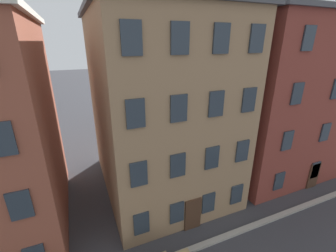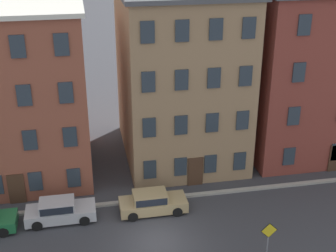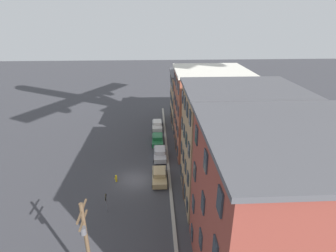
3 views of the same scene
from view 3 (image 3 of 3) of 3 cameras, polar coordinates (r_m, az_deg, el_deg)
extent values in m
plane|color=#38383D|center=(35.09, -7.21, -11.55)|extent=(200.00, 200.00, 0.00)
cube|color=#9E998E|center=(34.96, 0.30, -11.32)|extent=(56.00, 0.36, 0.16)
cube|color=#9E7A56|center=(51.47, 7.28, 5.93)|extent=(8.83, 11.57, 9.77)
cube|color=#4C4C51|center=(50.25, 7.56, 11.43)|extent=(9.33, 12.07, 0.30)
cube|color=#2D3842|center=(55.15, 0.49, 3.72)|extent=(0.90, 0.10, 1.40)
cube|color=#2D3842|center=(54.16, 0.50, 6.97)|extent=(0.90, 0.10, 1.40)
cube|color=#2D3842|center=(53.36, 0.51, 10.34)|extent=(0.90, 0.10, 1.40)
cube|color=#2D3842|center=(53.48, 0.60, 3.10)|extent=(0.90, 0.10, 1.40)
cube|color=#2D3842|center=(52.47, 0.61, 6.44)|extent=(0.90, 0.10, 1.40)
cube|color=#2D3842|center=(51.64, 0.63, 9.91)|extent=(0.90, 0.10, 1.40)
cube|color=#2D3842|center=(51.83, 0.72, 2.44)|extent=(0.90, 0.10, 1.40)
cube|color=#2D3842|center=(50.78, 0.73, 5.88)|extent=(0.90, 0.10, 1.40)
cube|color=#2D3842|center=(49.93, 0.75, 9.46)|extent=(0.90, 0.10, 1.40)
cube|color=#2D3842|center=(50.18, 0.84, 1.73)|extent=(0.90, 0.10, 1.40)
cube|color=#2D3842|center=(49.10, 0.86, 5.28)|extent=(0.90, 0.10, 1.40)
cube|color=#2D3842|center=(48.22, 0.88, 8.97)|extent=(0.90, 0.10, 1.40)
cube|color=#2D3842|center=(48.54, 0.97, 0.98)|extent=(0.90, 0.10, 1.40)
cube|color=#2D3842|center=(47.43, 1.00, 4.63)|extent=(0.90, 0.10, 1.40)
cube|color=#2D3842|center=(46.51, 1.02, 8.45)|extent=(0.90, 0.10, 1.40)
cube|color=#472D1E|center=(52.02, 0.71, 1.89)|extent=(1.10, 0.10, 2.20)
cube|color=brown|center=(40.66, 8.89, 3.10)|extent=(10.20, 10.05, 12.32)
cube|color=silver|center=(39.01, 9.46, 11.86)|extent=(10.70, 10.55, 0.30)
cube|color=#2D3842|center=(45.21, 1.27, -0.85)|extent=(0.90, 0.10, 1.40)
cube|color=#2D3842|center=(44.06, 1.31, 2.82)|extent=(0.90, 0.10, 1.40)
cube|color=#2D3842|center=(43.10, 1.34, 6.67)|extent=(0.90, 0.10, 1.40)
cube|color=#2D3842|center=(42.35, 1.38, 10.68)|extent=(0.90, 0.10, 1.40)
cube|color=#2D3842|center=(42.90, 1.51, -2.22)|extent=(0.90, 0.10, 1.40)
cube|color=#2D3842|center=(41.69, 1.55, 1.62)|extent=(0.90, 0.10, 1.40)
cube|color=#2D3842|center=(40.67, 1.60, 5.67)|extent=(0.90, 0.10, 1.40)
cube|color=#2D3842|center=(39.87, 1.65, 9.90)|extent=(0.90, 0.10, 1.40)
cube|color=#2D3842|center=(40.61, 1.78, -3.74)|extent=(0.90, 0.10, 1.40)
cube|color=#2D3842|center=(39.33, 1.83, 0.27)|extent=(0.90, 0.10, 1.40)
cube|color=#2D3842|center=(38.25, 1.89, 4.54)|extent=(0.90, 0.10, 1.40)
cube|color=#2D3842|center=(37.40, 1.95, 9.02)|extent=(0.90, 0.10, 1.40)
cube|color=#2D3842|center=(38.36, 2.08, -5.45)|extent=(0.90, 0.10, 1.40)
cube|color=#2D3842|center=(37.00, 2.14, -1.24)|extent=(0.90, 0.10, 1.40)
cube|color=#2D3842|center=(35.85, 2.21, 3.26)|extent=(0.90, 0.10, 1.40)
cube|color=#2D3842|center=(34.93, 2.29, 8.02)|extent=(0.90, 0.10, 1.40)
cube|color=#472D1E|center=(41.95, 1.63, -3.50)|extent=(1.10, 0.10, 2.20)
cube|color=#9E7A56|center=(29.67, 14.59, -4.49)|extent=(8.80, 11.18, 12.92)
cube|color=#4C4C51|center=(27.36, 15.96, 7.92)|extent=(9.30, 11.68, 0.30)
cube|color=#2D3842|center=(33.80, 2.83, -9.56)|extent=(0.90, 0.10, 1.40)
cube|color=#2D3842|center=(32.19, 2.94, -4.70)|extent=(0.90, 0.10, 1.40)
cube|color=#2D3842|center=(30.82, 3.06, 0.63)|extent=(0.90, 0.10, 1.40)
cube|color=#2D3842|center=(29.75, 3.19, 6.40)|extent=(0.90, 0.10, 1.40)
cube|color=#2D3842|center=(31.98, 3.21, -11.67)|extent=(0.90, 0.10, 1.40)
cube|color=#2D3842|center=(30.26, 3.34, -6.63)|extent=(0.90, 0.10, 1.40)
cube|color=#2D3842|center=(28.81, 3.49, -1.03)|extent=(0.90, 0.10, 1.40)
cube|color=#2D3842|center=(27.66, 3.65, 5.10)|extent=(0.90, 0.10, 1.40)
cube|color=#2D3842|center=(30.20, 3.64, -14.03)|extent=(0.90, 0.10, 1.40)
cube|color=#2D3842|center=(28.38, 3.81, -8.81)|extent=(0.90, 0.10, 1.40)
cube|color=#2D3842|center=(26.83, 3.99, -2.93)|extent=(0.90, 0.10, 1.40)
cube|color=#2D3842|center=(25.59, 4.18, 3.60)|extent=(0.90, 0.10, 1.40)
cube|color=#2D3842|center=(28.49, 4.14, -16.68)|extent=(0.90, 0.10, 1.40)
cube|color=#2D3842|center=(26.55, 4.34, -11.30)|extent=(0.90, 0.10, 1.40)
cube|color=#2D3842|center=(24.88, 4.56, -5.13)|extent=(0.90, 0.10, 1.40)
cube|color=#2D3842|center=(23.54, 4.81, 1.83)|extent=(0.90, 0.10, 1.40)
cube|color=#472D1E|center=(31.39, 3.40, -13.58)|extent=(1.10, 0.10, 2.20)
cube|color=brown|center=(21.36, 24.30, -17.89)|extent=(11.55, 11.91, 12.97)
cube|color=#4C4C51|center=(18.01, 27.68, -1.43)|extent=(12.05, 12.41, 0.30)
cube|color=#2D3842|center=(25.67, 5.22, -22.11)|extent=(0.90, 0.10, 1.40)
cube|color=#2D3842|center=(23.50, 5.51, -16.51)|extent=(0.90, 0.10, 1.40)
cube|color=#2D3842|center=(21.59, 5.83, -9.84)|extent=(0.90, 0.10, 1.40)
cube|color=#2D3842|center=(20.03, 6.20, -2.01)|extent=(0.90, 0.10, 1.40)
cube|color=#2D3842|center=(20.71, 7.10, -23.24)|extent=(0.90, 0.10, 1.40)
cube|color=#2D3842|center=(18.52, 7.61, -16.26)|extent=(0.90, 0.10, 1.40)
cube|color=#2D3842|center=(16.67, 8.19, -7.58)|extent=(0.90, 0.10, 1.40)
cube|color=#2D3842|center=(15.79, 10.24, -25.03)|extent=(0.90, 0.10, 1.40)
cube|color=#2D3842|center=(13.58, 11.23, -15.78)|extent=(0.90, 0.10, 1.40)
cube|color=silver|center=(49.53, -2.36, 0.05)|extent=(4.40, 1.80, 0.70)
cube|color=silver|center=(49.48, -2.37, 0.81)|extent=(2.20, 1.51, 0.55)
cube|color=#1E232D|center=(49.48, -2.37, 0.81)|extent=(2.02, 1.58, 0.48)
cylinder|color=black|center=(48.29, -1.33, -0.81)|extent=(0.66, 0.22, 0.66)
cylinder|color=black|center=(48.28, -3.34, -0.85)|extent=(0.66, 0.22, 0.66)
cylinder|color=black|center=(50.96, -1.42, 0.50)|extent=(0.66, 0.22, 0.66)
cylinder|color=black|center=(50.95, -3.33, 0.46)|extent=(0.66, 0.22, 0.66)
cube|color=#1E6638|center=(43.86, -2.30, -3.10)|extent=(4.40, 1.80, 0.70)
cube|color=#1E6638|center=(43.77, -2.31, -2.25)|extent=(2.20, 1.51, 0.55)
cube|color=#1E232D|center=(43.77, -2.31, -2.25)|extent=(2.02, 1.58, 0.48)
cylinder|color=black|center=(42.67, -1.12, -4.17)|extent=(0.66, 0.22, 0.66)
cylinder|color=black|center=(42.66, -3.41, -4.22)|extent=(0.66, 0.22, 0.66)
cylinder|color=black|center=(45.27, -1.24, -2.50)|extent=(0.66, 0.22, 0.66)
cylinder|color=black|center=(45.26, -3.39, -2.55)|extent=(0.66, 0.22, 0.66)
cube|color=#B7B7BC|center=(39.53, -1.77, -6.19)|extent=(4.40, 1.80, 0.70)
cube|color=#B7B7BC|center=(39.41, -1.79, -5.26)|extent=(2.20, 1.51, 0.55)
cube|color=#1E232D|center=(39.41, -1.79, -5.26)|extent=(2.02, 1.58, 0.48)
cylinder|color=black|center=(38.39, -0.45, -7.48)|extent=(0.66, 0.22, 0.66)
cylinder|color=black|center=(38.37, -3.00, -7.53)|extent=(0.66, 0.22, 0.66)
cylinder|color=black|center=(40.92, -0.62, -5.43)|extent=(0.66, 0.22, 0.66)
cylinder|color=black|center=(40.90, -3.01, -5.47)|extent=(0.66, 0.22, 0.66)
cube|color=tan|center=(34.46, -1.87, -11.00)|extent=(4.40, 1.80, 0.70)
cube|color=tan|center=(34.28, -1.89, -9.95)|extent=(2.20, 1.51, 0.55)
cube|color=#1E232D|center=(34.28, -1.89, -9.95)|extent=(2.02, 1.58, 0.48)
cylinder|color=black|center=(33.40, -0.32, -12.64)|extent=(0.66, 0.22, 0.66)
cylinder|color=black|center=(33.38, -3.31, -12.70)|extent=(0.66, 0.22, 0.66)
cylinder|color=black|center=(35.80, -0.53, -9.94)|extent=(0.66, 0.22, 0.66)
cylinder|color=black|center=(35.78, -3.29, -10.00)|extent=(0.66, 0.22, 0.66)
cylinder|color=slate|center=(30.11, -13.20, -16.07)|extent=(0.08, 0.08, 2.20)
cube|color=yellow|center=(29.64, -13.40, -14.89)|extent=(0.91, 0.03, 0.91)
cube|color=black|center=(29.64, -13.38, -14.89)|extent=(0.98, 0.02, 0.98)
cylinder|color=brown|center=(21.71, -17.01, -24.36)|extent=(0.28, 0.28, 8.27)
cube|color=brown|center=(19.32, -18.26, -17.14)|extent=(2.40, 0.12, 0.12)
cube|color=brown|center=(19.83, -17.96, -18.92)|extent=(2.00, 0.12, 0.12)
cylinder|color=#515156|center=(19.98, -18.00, -20.88)|extent=(0.44, 0.44, 0.55)
cylinder|color=yellow|center=(34.95, -11.21, -11.20)|extent=(0.24, 0.24, 0.80)
sphere|color=yellow|center=(34.71, -11.26, -10.58)|extent=(0.22, 0.22, 0.22)
cylinder|color=yellow|center=(34.95, -11.48, -11.13)|extent=(0.10, 0.12, 0.10)
camera|label=1|loc=(32.65, -14.44, 7.01)|focal=24.00mm
camera|label=2|loc=(41.38, -42.33, 14.40)|focal=50.00mm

